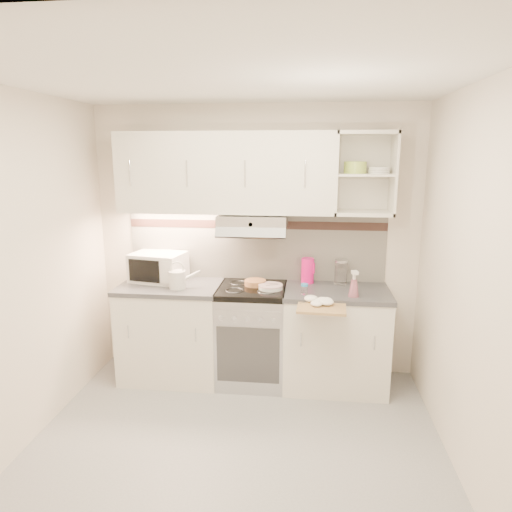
{
  "coord_description": "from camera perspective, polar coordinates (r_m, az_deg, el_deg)",
  "views": [
    {
      "loc": [
        0.47,
        -2.78,
        2.07
      ],
      "look_at": [
        0.05,
        0.95,
        1.22
      ],
      "focal_mm": 32.0,
      "sensor_mm": 36.0,
      "label": 1
    }
  ],
  "objects": [
    {
      "name": "ground",
      "position": [
        3.5,
        -2.86,
        -23.55
      ],
      "size": [
        3.0,
        3.0,
        0.0
      ],
      "primitive_type": "plane",
      "color": "#98989B",
      "rests_on": "ground"
    },
    {
      "name": "room_shell",
      "position": [
        3.21,
        -2.08,
        4.82
      ],
      "size": [
        3.04,
        2.84,
        2.52
      ],
      "color": "beige",
      "rests_on": "ground"
    },
    {
      "name": "base_cabinet_left",
      "position": [
        4.38,
        -10.41,
        -9.43
      ],
      "size": [
        0.9,
        0.6,
        0.86
      ],
      "primitive_type": "cube",
      "color": "silver",
      "rests_on": "ground"
    },
    {
      "name": "worktop_left",
      "position": [
        4.24,
        -10.65,
        -3.78
      ],
      "size": [
        0.92,
        0.62,
        0.04
      ],
      "primitive_type": "cube",
      "color": "#47474C",
      "rests_on": "base_cabinet_left"
    },
    {
      "name": "base_cabinet_right",
      "position": [
        4.22,
        9.83,
        -10.31
      ],
      "size": [
        0.9,
        0.6,
        0.86
      ],
      "primitive_type": "cube",
      "color": "silver",
      "rests_on": "ground"
    },
    {
      "name": "worktop_right",
      "position": [
        4.07,
        10.07,
        -4.46
      ],
      "size": [
        0.92,
        0.62,
        0.04
      ],
      "primitive_type": "cube",
      "color": "#47474C",
      "rests_on": "base_cabinet_right"
    },
    {
      "name": "electric_range",
      "position": [
        4.23,
        -0.5,
        -9.75
      ],
      "size": [
        0.6,
        0.6,
        0.9
      ],
      "color": "#B7B7BC",
      "rests_on": "ground"
    },
    {
      "name": "microwave",
      "position": [
        4.35,
        -12.09,
        -1.34
      ],
      "size": [
        0.52,
        0.43,
        0.27
      ],
      "rotation": [
        0.0,
        0.0,
        -0.18
      ],
      "color": "silver",
      "rests_on": "worktop_left"
    },
    {
      "name": "watering_can",
      "position": [
        4.08,
        -9.68,
        -2.81
      ],
      "size": [
        0.28,
        0.17,
        0.25
      ],
      "rotation": [
        0.0,
        0.0,
        0.39
      ],
      "color": "silver",
      "rests_on": "worktop_left"
    },
    {
      "name": "plate_stack",
      "position": [
        4.02,
        1.84,
        -3.86
      ],
      "size": [
        0.21,
        0.21,
        0.05
      ],
      "rotation": [
        0.0,
        0.0,
        0.04
      ],
      "color": "silver",
      "rests_on": "electric_range"
    },
    {
      "name": "bread_loaf",
      "position": [
        4.13,
        -0.1,
        -3.35
      ],
      "size": [
        0.19,
        0.19,
        0.05
      ],
      "primitive_type": "cylinder",
      "color": "#A06C3F",
      "rests_on": "electric_range"
    },
    {
      "name": "pink_pitcher",
      "position": [
        4.21,
        6.47,
        -1.81
      ],
      "size": [
        0.12,
        0.12,
        0.23
      ],
      "rotation": [
        0.0,
        0.0,
        -0.35
      ],
      "color": "#F20F7C",
      "rests_on": "worktop_right"
    },
    {
      "name": "glass_jar",
      "position": [
        4.21,
        10.57,
        -1.97
      ],
      "size": [
        0.12,
        0.12,
        0.23
      ],
      "rotation": [
        0.0,
        0.0,
        -0.12
      ],
      "color": "white",
      "rests_on": "worktop_right"
    },
    {
      "name": "spice_jar",
      "position": [
        3.89,
        6.07,
        -4.09
      ],
      "size": [
        0.06,
        0.06,
        0.09
      ],
      "rotation": [
        0.0,
        0.0,
        0.36
      ],
      "color": "silver",
      "rests_on": "worktop_right"
    },
    {
      "name": "spray_bottle",
      "position": [
        3.88,
        12.14,
        -3.64
      ],
      "size": [
        0.09,
        0.09,
        0.24
      ],
      "rotation": [
        0.0,
        0.0,
        0.23
      ],
      "color": "pink",
      "rests_on": "worktop_right"
    },
    {
      "name": "cutting_board",
      "position": [
        3.7,
        8.21,
        -6.31
      ],
      "size": [
        0.4,
        0.36,
        0.02
      ],
      "primitive_type": "cube",
      "rotation": [
        0.0,
        0.0,
        -0.06
      ],
      "color": "tan",
      "rests_on": "base_cabinet_right"
    },
    {
      "name": "dish_towel",
      "position": [
        3.72,
        7.97,
        -5.51
      ],
      "size": [
        0.24,
        0.2,
        0.06
      ],
      "primitive_type": null,
      "rotation": [
        0.0,
        0.0,
        -0.0
      ],
      "color": "silver",
      "rests_on": "cutting_board"
    }
  ]
}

